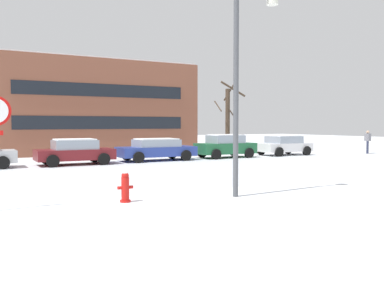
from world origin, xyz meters
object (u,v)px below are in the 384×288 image
object	(u,v)px
parked_car_maroon	(75,151)
parked_car_white	(284,145)
parked_car_green	(225,146)
parked_car_blue	(156,149)
pedestrian_crossing	(368,140)
fire_hydrant	(125,186)
street_lamp	(243,70)

from	to	relation	value
parked_car_maroon	parked_car_white	bearing A→B (deg)	0.17
parked_car_maroon	parked_car_green	size ratio (longest dim) A/B	1.05
parked_car_blue	parked_car_green	size ratio (longest dim) A/B	1.20
pedestrian_crossing	fire_hydrant	bearing A→B (deg)	-155.99
parked_car_white	pedestrian_crossing	xyz separation A→B (m)	(6.54, -1.73, 0.28)
parked_car_blue	pedestrian_crossing	bearing A→B (deg)	-6.57
street_lamp	parked_car_white	bearing A→B (deg)	45.06
street_lamp	pedestrian_crossing	xyz separation A→B (m)	(18.98, 10.73, -2.79)
parked_car_green	pedestrian_crossing	xyz separation A→B (m)	(11.39, -1.78, 0.23)
parked_car_maroon	parked_car_white	world-z (taller)	parked_car_white
fire_hydrant	street_lamp	distance (m)	4.87
fire_hydrant	parked_car_maroon	xyz separation A→B (m)	(1.35, 11.68, 0.27)
street_lamp	parked_car_maroon	size ratio (longest dim) A/B	1.55
parked_car_white	parked_car_green	bearing A→B (deg)	179.34
parked_car_blue	parked_car_green	bearing A→B (deg)	-1.05
parked_car_maroon	pedestrian_crossing	size ratio (longest dim) A/B	2.37
pedestrian_crossing	parked_car_maroon	bearing A→B (deg)	175.44
parked_car_green	pedestrian_crossing	bearing A→B (deg)	-8.89
fire_hydrant	parked_car_blue	distance (m)	13.39
fire_hydrant	parked_car_blue	size ratio (longest dim) A/B	0.19
fire_hydrant	parked_car_white	xyz separation A→B (m)	(15.90, 11.72, 0.28)
street_lamp	pedestrian_crossing	world-z (taller)	street_lamp
fire_hydrant	parked_car_green	xyz separation A→B (m)	(11.05, 11.78, 0.33)
fire_hydrant	parked_car_white	bearing A→B (deg)	36.41
parked_car_blue	pedestrian_crossing	size ratio (longest dim) A/B	2.70
parked_car_white	pedestrian_crossing	size ratio (longest dim) A/B	2.24
parked_car_blue	fire_hydrant	bearing A→B (deg)	-117.59
street_lamp	parked_car_maroon	xyz separation A→B (m)	(-2.11, 12.41, -3.07)
parked_car_blue	pedestrian_crossing	distance (m)	16.35
parked_car_green	pedestrian_crossing	distance (m)	11.53
parked_car_maroon	parked_car_green	bearing A→B (deg)	0.58
parked_car_maroon	parked_car_white	distance (m)	14.55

